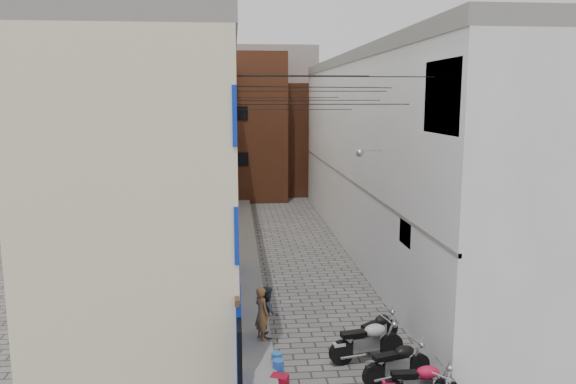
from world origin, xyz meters
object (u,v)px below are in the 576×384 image
object	(u,v)px
motorcycle_f	(367,339)
motorcycle_g	(378,328)
person_a	(262,313)
person_b	(267,311)
motorcycle_d	(419,381)
water_jug_far	(277,361)
red_crate	(279,380)
motorcycle_e	(397,361)
water_jug_near	(278,368)

from	to	relation	value
motorcycle_f	motorcycle_g	size ratio (longest dim) A/B	1.17
person_a	motorcycle_g	bearing A→B (deg)	-121.72
motorcycle_g	person_b	distance (m)	3.17
motorcycle_d	person_a	xyz separation A→B (m)	(-3.46, 3.27, 0.47)
motorcycle_f	water_jug_far	size ratio (longest dim) A/B	4.82
motorcycle_g	red_crate	world-z (taller)	motorcycle_g
motorcycle_e	person_b	size ratio (longest dim) A/B	1.31
motorcycle_e	person_a	distance (m)	3.98
motorcycle_d	motorcycle_g	distance (m)	3.09
motorcycle_d	water_jug_far	world-z (taller)	motorcycle_d
motorcycle_e	person_b	world-z (taller)	person_b
water_jug_far	water_jug_near	bearing A→B (deg)	-90.00
motorcycle_f	water_jug_far	distance (m)	2.48
motorcycle_e	motorcycle_f	xyz separation A→B (m)	(-0.48, 1.18, 0.06)
person_b	red_crate	size ratio (longest dim) A/B	3.55
person_a	water_jug_far	xyz separation A→B (m)	(0.32, -1.33, -0.79)
motorcycle_f	water_jug_near	world-z (taller)	motorcycle_f
motorcycle_f	water_jug_near	bearing A→B (deg)	-87.32
motorcycle_d	motorcycle_g	bearing A→B (deg)	-175.71
motorcycle_d	person_b	bearing A→B (deg)	-135.57
motorcycle_g	person_a	bearing A→B (deg)	-131.32
motorcycle_f	motorcycle_g	distance (m)	1.06
person_a	water_jug_near	world-z (taller)	person_a
water_jug_far	motorcycle_e	bearing A→B (deg)	-18.00
person_b	motorcycle_d	bearing A→B (deg)	-140.36
water_jug_far	person_b	bearing A→B (deg)	95.58
motorcycle_g	red_crate	distance (m)	3.59
person_a	red_crate	distance (m)	2.37
motorcycle_f	motorcycle_e	bearing A→B (deg)	9.83
motorcycle_e	motorcycle_d	bearing A→B (deg)	-5.27
person_b	water_jug_far	distance (m)	1.72
person_b	water_jug_far	world-z (taller)	person_b
water_jug_near	water_jug_far	world-z (taller)	water_jug_near
motorcycle_d	motorcycle_e	size ratio (longest dim) A/B	0.98
motorcycle_g	red_crate	bearing A→B (deg)	-94.20
motorcycle_f	motorcycle_g	bearing A→B (deg)	137.29
person_b	motorcycle_g	bearing A→B (deg)	-100.92
person_a	red_crate	xyz separation A→B (m)	(0.32, -2.18, -0.89)
motorcycle_d	red_crate	world-z (taller)	motorcycle_d
motorcycle_g	person_b	world-z (taller)	person_b
water_jug_far	red_crate	bearing A→B (deg)	-90.00
motorcycle_e	motorcycle_f	world-z (taller)	motorcycle_f
motorcycle_d	motorcycle_e	xyz separation A→B (m)	(-0.22, 1.00, 0.01)
motorcycle_f	person_b	distance (m)	2.92
motorcycle_e	motorcycle_g	distance (m)	2.09
motorcycle_g	person_a	size ratio (longest dim) A/B	1.20
red_crate	motorcycle_g	bearing A→B (deg)	33.90
water_jug_near	motorcycle_e	bearing A→B (deg)	-10.14
motorcycle_e	red_crate	xyz separation A→B (m)	(-2.92, 0.10, -0.43)
water_jug_far	red_crate	xyz separation A→B (m)	(0.00, -0.85, -0.09)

